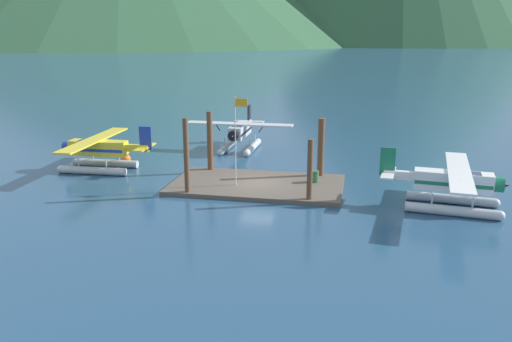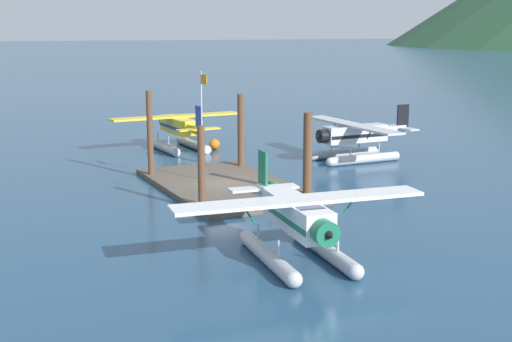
# 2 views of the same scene
# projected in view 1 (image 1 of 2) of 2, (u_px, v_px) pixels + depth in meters

# --- Properties ---
(ground_plane) EXTENTS (1200.00, 1200.00, 0.00)m
(ground_plane) POSITION_uv_depth(u_px,v_px,m) (257.00, 187.00, 38.49)
(ground_plane) COLOR navy
(dock_platform) EXTENTS (12.65, 7.21, 0.30)m
(dock_platform) POSITION_uv_depth(u_px,v_px,m) (257.00, 185.00, 38.45)
(dock_platform) COLOR brown
(dock_platform) RESTS_ON ground
(piling_near_left) EXTENTS (0.37, 0.37, 5.55)m
(piling_near_left) POSITION_uv_depth(u_px,v_px,m) (186.00, 158.00, 35.59)
(piling_near_left) COLOR brown
(piling_near_left) RESTS_ON ground
(piling_near_right) EXTENTS (0.38, 0.38, 4.41)m
(piling_near_right) POSITION_uv_depth(u_px,v_px,m) (310.00, 172.00, 34.19)
(piling_near_right) COLOR brown
(piling_near_right) RESTS_ON ground
(piling_far_left) EXTENTS (0.46, 0.46, 5.07)m
(piling_far_left) POSITION_uv_depth(u_px,v_px,m) (210.00, 142.00, 41.65)
(piling_far_left) COLOR brown
(piling_far_left) RESTS_ON ground
(piling_far_right) EXTENTS (0.50, 0.50, 4.81)m
(piling_far_right) POSITION_uv_depth(u_px,v_px,m) (321.00, 149.00, 39.91)
(piling_far_right) COLOR brown
(piling_far_right) RESTS_ON ground
(flagpole) EXTENTS (0.95, 0.10, 6.53)m
(flagpole) POSITION_uv_depth(u_px,v_px,m) (237.00, 131.00, 36.81)
(flagpole) COLOR silver
(flagpole) RESTS_ON dock_platform
(fuel_drum) EXTENTS (0.62, 0.62, 0.88)m
(fuel_drum) POSITION_uv_depth(u_px,v_px,m) (315.00, 176.00, 38.49)
(fuel_drum) COLOR #33663D
(fuel_drum) RESTS_ON dock_platform
(mooring_buoy) EXTENTS (0.85, 0.85, 0.85)m
(mooring_buoy) POSITION_uv_depth(u_px,v_px,m) (126.00, 159.00, 45.09)
(mooring_buoy) COLOR orange
(mooring_buoy) RESTS_ON ground
(seaplane_white_stbd_aft) EXTENTS (7.95, 10.49, 3.84)m
(seaplane_white_stbd_aft) POSITION_uv_depth(u_px,v_px,m) (453.00, 186.00, 33.12)
(seaplane_white_stbd_aft) COLOR #B7BABF
(seaplane_white_stbd_aft) RESTS_ON ground
(seaplane_silver_bow_left) EXTENTS (10.40, 7.98, 3.84)m
(seaplane_silver_bow_left) POSITION_uv_depth(u_px,v_px,m) (240.00, 134.00, 50.09)
(seaplane_silver_bow_left) COLOR #B7BABF
(seaplane_silver_bow_left) RESTS_ON ground
(seaplane_yellow_port_fwd) EXTENTS (7.98, 10.44, 3.84)m
(seaplane_yellow_port_fwd) POSITION_uv_depth(u_px,v_px,m) (98.00, 152.00, 42.57)
(seaplane_yellow_port_fwd) COLOR #B7BABF
(seaplane_yellow_port_fwd) RESTS_ON ground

